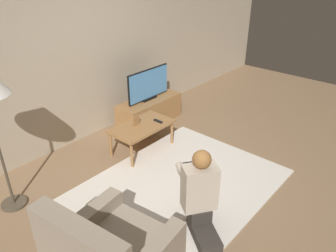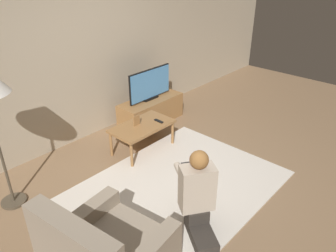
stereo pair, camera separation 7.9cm
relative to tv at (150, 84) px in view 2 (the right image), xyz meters
The scene contains 9 objects.
ground_plane 1.94m from the tv, 124.71° to the right, with size 10.00×10.00×0.00m, color #896B4C.
wall_back 1.28m from the tv, 156.94° to the left, with size 10.00×0.06×2.60m.
rug 1.93m from the tv, 124.71° to the right, with size 2.51×1.88×0.02m.
tv_stand 0.47m from the tv, 90.00° to the right, with size 1.14×0.44×0.42m.
tv is the anchor object (origin of this frame).
coffee_table 0.95m from the tv, 142.61° to the right, with size 0.89×0.51×0.41m.
person_kneeling 2.51m from the tv, 124.27° to the right, with size 0.67×0.82×0.92m.
picture_frame 0.93m from the tv, 147.17° to the right, with size 0.11×0.01×0.15m.
remote 0.84m from the tv, 126.48° to the right, with size 0.04×0.15×0.02m.
Camera 2 is at (-2.45, -2.07, 2.55)m, focal length 35.00 mm.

